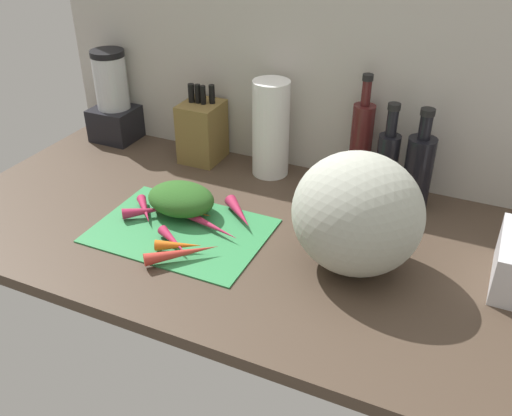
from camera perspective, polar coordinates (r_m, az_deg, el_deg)
name	(u,v)px	position (r cm, az deg, el deg)	size (l,w,h in cm)	color
ground_plane	(271,239)	(138.77, 1.52, -3.13)	(170.00, 80.00, 3.00)	#47382B
wall_back	(329,70)	(157.80, 7.39, 13.76)	(170.00, 3.00, 60.00)	#BCB7AD
cutting_board	(181,230)	(139.73, -7.65, -2.23)	(41.88, 29.67, 0.80)	#338C4C
carrot_0	(239,213)	(141.61, -1.71, -0.48)	(3.17, 3.17, 13.52)	#B2264C
carrot_1	(183,210)	(144.41, -7.43, -0.20)	(2.61, 2.61, 16.00)	orange
carrot_2	(212,226)	(137.57, -4.46, -1.87)	(2.17, 2.17, 16.63)	#B2264C
carrot_3	(178,245)	(131.34, -7.89, -3.78)	(2.62, 2.62, 10.75)	orange
carrot_4	(145,210)	(146.20, -11.22, -0.18)	(2.46, 2.46, 12.16)	#B2264C
carrot_5	(173,241)	(133.15, -8.41, -3.32)	(2.49, 2.49, 11.41)	#B2264C
carrot_6	(146,211)	(145.28, -11.10, -0.31)	(2.81, 2.81, 12.00)	#B2264C
carrot_7	(182,253)	(128.48, -7.56, -4.57)	(2.92, 2.92, 17.04)	red
carrot_greens_pile	(181,199)	(144.44, -7.63, 0.93)	(17.78, 13.68, 7.52)	#2D6023
winter_squash	(357,214)	(121.49, 10.24, -0.62)	(28.40, 25.73, 27.45)	#B2B7A8
knife_block	(202,131)	(170.66, -5.48, 7.81)	(11.28, 12.75, 23.45)	olive
blender_appliance	(114,102)	(188.67, -14.26, 10.41)	(13.82, 13.82, 29.13)	black
paper_towel_roll	(271,129)	(159.63, 1.51, 8.05)	(10.45, 10.45, 27.81)	white
bottle_0	(361,144)	(154.90, 10.60, 6.38)	(5.97, 5.97, 32.38)	#471919
bottle_1	(387,164)	(150.71, 13.13, 4.39)	(5.83, 5.83, 27.32)	black
bottle_2	(418,170)	(149.62, 16.15, 3.74)	(7.28, 7.28, 27.28)	black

